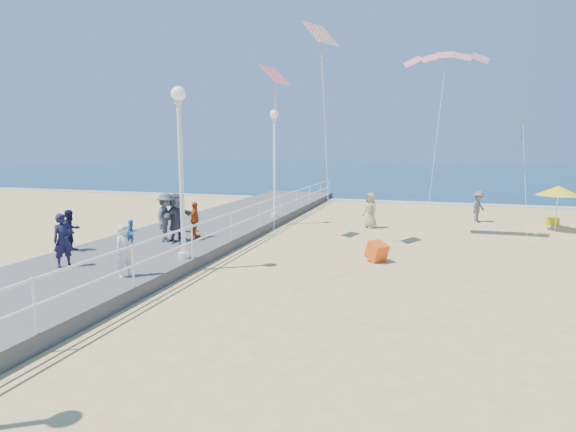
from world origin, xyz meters
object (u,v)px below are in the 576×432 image
(spectator_2, at_px, (166,217))
(spectator_3, at_px, (195,220))
(spectator_0, at_px, (63,240))
(beach_walker_c, at_px, (371,210))
(woman_holding_toddler, at_px, (125,251))
(toddler_held, at_px, (132,233))
(beach_walker_a, at_px, (478,207))
(spectator_7, at_px, (71,230))
(lamp_post_mid, at_px, (180,155))
(lamp_post_far, at_px, (274,152))
(beach_chair_right, at_px, (552,221))
(spectator_4, at_px, (176,213))
(box_kite, at_px, (377,253))
(beach_umbrella, at_px, (558,191))
(spectator_5, at_px, (177,217))

(spectator_2, relative_size, spectator_3, 1.30)
(spectator_0, relative_size, beach_walker_c, 0.92)
(woman_holding_toddler, xyz_separation_m, toddler_held, (0.15, 0.15, 0.48))
(spectator_2, height_order, beach_walker_a, spectator_2)
(spectator_2, xyz_separation_m, spectator_7, (-2.27, -2.28, -0.21))
(lamp_post_mid, distance_m, spectator_7, 4.93)
(lamp_post_mid, bearing_deg, woman_holding_toddler, -101.92)
(spectator_7, bearing_deg, lamp_post_far, -15.34)
(lamp_post_far, xyz_separation_m, beach_chair_right, (13.46, 3.95, -3.46))
(spectator_4, relative_size, beach_walker_c, 0.94)
(lamp_post_mid, xyz_separation_m, beach_chair_right, (13.46, 12.95, -3.46))
(box_kite, relative_size, beach_umbrella, 0.28)
(spectator_0, distance_m, box_kite, 9.94)
(spectator_4, distance_m, box_kite, 8.47)
(spectator_3, height_order, spectator_5, spectator_5)
(spectator_2, bearing_deg, spectator_3, -43.80)
(spectator_4, distance_m, beach_chair_right, 18.46)
(spectator_3, relative_size, spectator_7, 0.99)
(spectator_0, distance_m, beach_umbrella, 20.67)
(spectator_2, xyz_separation_m, beach_umbrella, (15.11, 9.00, 0.59))
(beach_walker_c, bearing_deg, spectator_4, -98.92)
(woman_holding_toddler, distance_m, box_kite, 8.17)
(lamp_post_mid, bearing_deg, spectator_3, 112.47)
(spectator_0, bearing_deg, spectator_4, 21.76)
(lamp_post_mid, distance_m, beach_walker_a, 16.54)
(spectator_0, bearing_deg, spectator_7, 61.89)
(spectator_0, relative_size, beach_chair_right, 2.89)
(spectator_4, bearing_deg, woman_holding_toddler, -148.52)
(beach_walker_a, bearing_deg, spectator_0, 171.43)
(box_kite, height_order, beach_umbrella, beach_umbrella)
(lamp_post_far, bearing_deg, spectator_7, -114.70)
(lamp_post_far, relative_size, beach_walker_a, 3.24)
(spectator_2, height_order, spectator_3, spectator_2)
(spectator_3, bearing_deg, spectator_0, 150.42)
(spectator_0, bearing_deg, lamp_post_far, 9.67)
(beach_walker_c, bearing_deg, spectator_7, -88.94)
(box_kite, relative_size, beach_chair_right, 1.09)
(spectator_5, relative_size, box_kite, 2.97)
(beach_walker_a, bearing_deg, toddler_held, 177.95)
(spectator_0, xyz_separation_m, beach_umbrella, (16.04, 13.03, 0.71))
(spectator_5, distance_m, beach_walker_a, 15.66)
(lamp_post_mid, height_order, beach_walker_c, lamp_post_mid)
(woman_holding_toddler, xyz_separation_m, beach_walker_a, (10.45, 15.17, -0.30))
(spectator_2, bearing_deg, spectator_4, 11.19)
(spectator_2, xyz_separation_m, box_kite, (7.71, 0.81, -1.02))
(spectator_0, distance_m, spectator_3, 5.24)
(lamp_post_far, height_order, box_kite, lamp_post_far)
(beach_walker_c, bearing_deg, beach_chair_right, 65.73)
(spectator_5, height_order, beach_chair_right, spectator_5)
(toddler_held, relative_size, beach_walker_c, 0.41)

